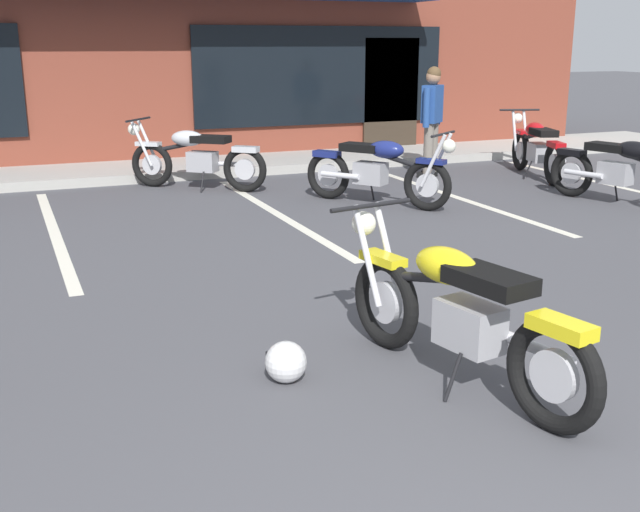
% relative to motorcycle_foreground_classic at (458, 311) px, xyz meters
% --- Properties ---
extents(ground_plane, '(80.00, 80.00, 0.00)m').
position_rel_motorcycle_foreground_classic_xyz_m(ground_plane, '(-0.69, 1.24, -0.46)').
color(ground_plane, '#47474C').
extents(sidewalk_kerb, '(22.00, 1.80, 0.14)m').
position_rel_motorcycle_foreground_classic_xyz_m(sidewalk_kerb, '(-0.69, 8.64, -0.39)').
color(sidewalk_kerb, '#A8A59E').
rests_on(sidewalk_kerb, ground_plane).
extents(brick_storefront_building, '(18.32, 7.27, 3.58)m').
position_rel_motorcycle_foreground_classic_xyz_m(brick_storefront_building, '(-0.69, 12.46, 1.33)').
color(brick_storefront_building, brown).
rests_on(brick_storefront_building, ground_plane).
extents(painted_stall_lines, '(13.07, 4.80, 0.01)m').
position_rel_motorcycle_foreground_classic_xyz_m(painted_stall_lines, '(-0.69, 5.04, -0.46)').
color(painted_stall_lines, silver).
rests_on(painted_stall_lines, ground_plane).
extents(motorcycle_foreground_classic, '(0.81, 2.09, 0.98)m').
position_rel_motorcycle_foreground_classic_xyz_m(motorcycle_foreground_classic, '(0.00, 0.00, 0.00)').
color(motorcycle_foreground_classic, black).
rests_on(motorcycle_foreground_classic, ground_plane).
extents(motorcycle_red_sportbike, '(0.95, 2.06, 0.98)m').
position_rel_motorcycle_foreground_classic_xyz_m(motorcycle_red_sportbike, '(4.86, 3.83, 0.00)').
color(motorcycle_red_sportbike, black).
rests_on(motorcycle_red_sportbike, ground_plane).
extents(motorcycle_black_cruiser, '(0.95, 2.05, 0.98)m').
position_rel_motorcycle_foreground_classic_xyz_m(motorcycle_black_cruiser, '(5.19, 6.00, 0.00)').
color(motorcycle_black_cruiser, black).
rests_on(motorcycle_black_cruiser, ground_plane).
extents(motorcycle_silver_naked, '(1.44, 1.82, 0.98)m').
position_rel_motorcycle_foreground_classic_xyz_m(motorcycle_silver_naked, '(1.98, 5.05, 0.00)').
color(motorcycle_silver_naked, black).
rests_on(motorcycle_silver_naked, ground_plane).
extents(motorcycle_blue_standard, '(1.75, 1.53, 0.98)m').
position_rel_motorcycle_foreground_classic_xyz_m(motorcycle_blue_standard, '(0.10, 7.01, 0.00)').
color(motorcycle_blue_standard, black).
rests_on(motorcycle_blue_standard, ground_plane).
extents(person_in_black_shirt, '(0.52, 0.46, 1.68)m').
position_rel_motorcycle_foreground_classic_xyz_m(person_in_black_shirt, '(3.69, 6.64, 0.49)').
color(person_in_black_shirt, black).
rests_on(person_in_black_shirt, ground_plane).
extents(helmet_on_pavement, '(0.26, 0.26, 0.26)m').
position_rel_motorcycle_foreground_classic_xyz_m(helmet_on_pavement, '(-0.96, 0.41, -0.33)').
color(helmet_on_pavement, silver).
rests_on(helmet_on_pavement, ground_plane).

